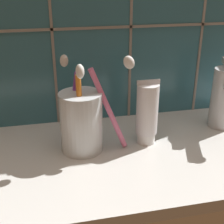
{
  "coord_description": "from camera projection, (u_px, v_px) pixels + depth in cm",
  "views": [
    {
      "loc": [
        -15.06,
        -44.62,
        30.22
      ],
      "look_at": [
        -5.09,
        1.04,
        9.27
      ],
      "focal_mm": 50.0,
      "sensor_mm": 36.0,
      "label": 1
    }
  ],
  "objects": [
    {
      "name": "sink_counter",
      "position": [
        142.0,
        155.0,
        0.55
      ],
      "size": [
        59.79,
        29.75,
        2.0
      ],
      "primitive_type": "cube",
      "color": "silver",
      "rests_on": "ground"
    },
    {
      "name": "toothbrush_cup",
      "position": [
        82.0,
        120.0,
        0.52
      ],
      "size": [
        12.63,
        9.55,
        16.72
      ],
      "color": "silver",
      "rests_on": "sink_counter"
    },
    {
      "name": "toothpaste_tube",
      "position": [
        147.0,
        113.0,
        0.55
      ],
      "size": [
        4.02,
        3.83,
        11.83
      ],
      "color": "white",
      "rests_on": "sink_counter"
    }
  ]
}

